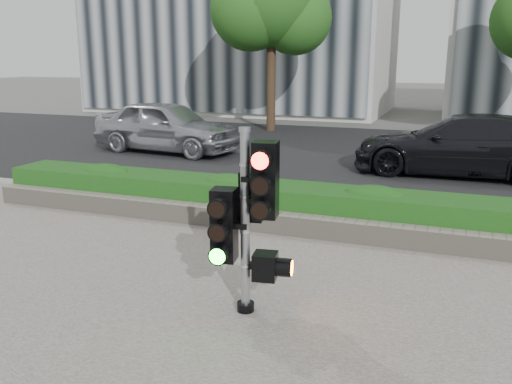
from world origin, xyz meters
The scene contains 10 objects.
ground centered at (0.00, 0.00, 0.00)m, with size 120.00×120.00×0.00m, color #51514C.
sidewalk centered at (0.00, -2.50, 0.01)m, with size 16.00×11.00×0.03m, color #9E9389.
road centered at (0.00, 10.00, 0.01)m, with size 60.00×13.00×0.02m, color black.
curb centered at (0.00, 3.15, 0.06)m, with size 60.00×0.25×0.12m, color gray.
stone_wall centered at (0.00, 1.90, 0.20)m, with size 12.00×0.32×0.34m, color gray.
hedge centered at (0.00, 2.55, 0.37)m, with size 12.00×1.00×0.68m, color #307824.
tree_left centered at (-4.52, 14.56, 5.04)m, with size 4.61×4.03×7.34m.
traffic_signal centered at (0.57, -1.04, 1.25)m, with size 0.79×0.62×2.20m.
car_silver centered at (-5.94, 8.49, 0.84)m, with size 1.94×4.82×1.64m, color #A4A6AB.
car_dark centered at (2.87, 8.06, 0.80)m, with size 2.19×5.38×1.56m, color black.
Camera 1 is at (2.75, -6.61, 2.99)m, focal length 38.00 mm.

